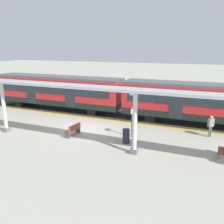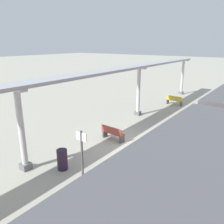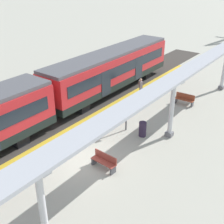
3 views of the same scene
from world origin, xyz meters
The scene contains 10 objects.
ground_plane centered at (0.00, 0.00, 0.00)m, with size 176.00×176.00×0.00m, color #A9A697.
tactile_edge_strip centered at (-3.01, 0.00, 0.00)m, with size 0.42×38.73×0.01m, color gold.
canopy_pillar_nearest centered at (2.77, -14.88, 1.95)m, with size 1.10×0.44×3.84m.
canopy_pillar_second centered at (2.77, -5.10, 1.95)m, with size 1.10×0.44×3.84m.
canopy_pillar_third centered at (2.77, 5.23, 1.95)m, with size 1.10×0.44×3.84m.
canopy_beam centered at (2.77, 0.15, 3.92)m, with size 1.20×30.88×0.16m, color #A8AAB2.
bench_near_end centered at (1.48, 0.14, 0.44)m, with size 1.52×0.53×0.86m.
bench_far_end centered at (1.63, -9.92, 0.44)m, with size 1.51×0.49×0.86m.
trash_bin centered at (1.38, 4.22, 0.49)m, with size 0.48×0.48×0.99m, color #2B1F36.
platform_info_sign centered at (0.11, 4.22, 1.33)m, with size 0.56×0.10×2.20m.
Camera 2 is at (-6.08, 10.53, 5.66)m, focal length 36.91 mm.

